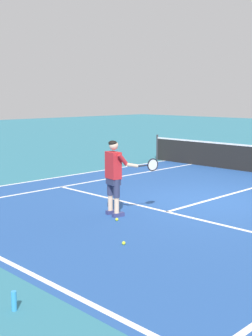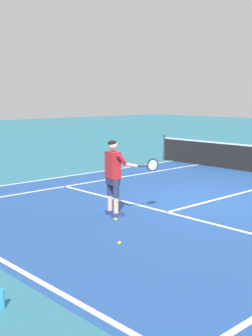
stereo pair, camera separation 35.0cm
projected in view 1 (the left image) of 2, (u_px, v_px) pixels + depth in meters
The scene contains 11 objects.
ground_plane at pixel (208, 201), 11.58m from camera, with size 80.00×80.00×0.00m, color teal.
court_inner_surface at pixel (194, 204), 11.17m from camera, with size 10.98×11.11×0.00m, color #234C93.
line_baseline at pixel (0, 258), 7.45m from camera, with size 10.98×0.10×0.01m, color white.
line_service at pixel (167, 212), 10.45m from camera, with size 8.23×0.10×0.01m, color white.
line_centre_service at pixel (240, 192), 12.67m from camera, with size 0.10×6.40×0.01m, color white.
line_singles_left at pixel (88, 182), 14.06m from camera, with size 0.10×10.71×0.01m, color white.
line_doubles_left at pixel (62, 177), 15.02m from camera, with size 0.10×10.71×0.01m, color white.
tennis_player at pixel (115, 173), 9.99m from camera, with size 0.82×1.06×1.71m.
tennis_ball_near_feet at pixel (124, 243), 8.13m from camera, with size 0.07×0.07×0.07m, color #CCE02D.
tennis_ball_by_baseline at pixel (117, 219), 9.69m from camera, with size 0.07×0.07×0.07m, color #CCE02D.
water_bottle at pixel (14, 301), 5.63m from camera, with size 0.07×0.07×0.26m, color #3393D6.
Camera 1 is at (6.54, -9.46, 2.68)m, focal length 47.70 mm.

